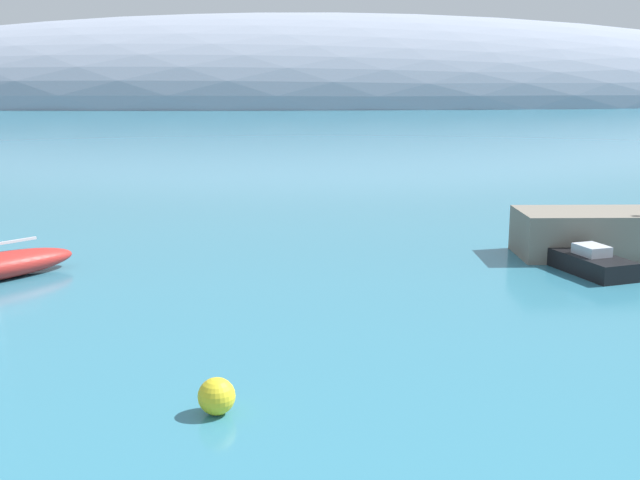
{
  "coord_description": "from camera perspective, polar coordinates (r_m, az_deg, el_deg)",
  "views": [
    {
      "loc": [
        1.12,
        -6.08,
        7.91
      ],
      "look_at": [
        2.79,
        22.05,
        1.79
      ],
      "focal_mm": 44.2,
      "sensor_mm": 36.0,
      "label": 1
    }
  ],
  "objects": [
    {
      "name": "mooring_buoy_yellow",
      "position": [
        18.88,
        -7.5,
        -11.15
      ],
      "size": [
        0.89,
        0.89,
        0.89
      ],
      "primitive_type": "sphere",
      "color": "yellow",
      "rests_on": "water"
    },
    {
      "name": "motorboat_black_foreground",
      "position": [
        33.54,
        18.19,
        -1.29
      ],
      "size": [
        3.09,
        5.8,
        1.14
      ],
      "rotation": [
        0.0,
        0.0,
        5.0
      ],
      "color": "black",
      "rests_on": "water"
    },
    {
      "name": "distant_ridge",
      "position": [
        186.81,
        -0.34,
        9.83
      ],
      "size": [
        270.8,
        59.95,
        41.1
      ],
      "primitive_type": "ellipsoid",
      "color": "#8E99AD",
      "rests_on": "ground"
    }
  ]
}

